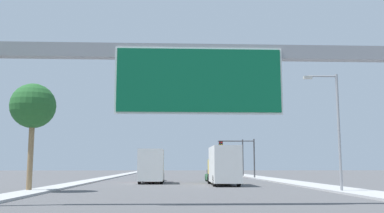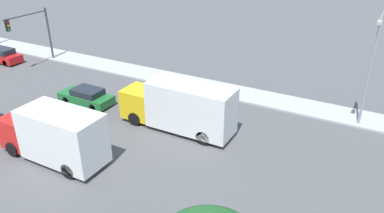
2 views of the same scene
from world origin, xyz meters
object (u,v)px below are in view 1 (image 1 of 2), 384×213
car_near_center (155,175)px  car_far_right (228,173)px  car_mid_right (214,176)px  traffic_light_near_intersection (242,151)px  traffic_light_mid_block (235,151)px  truck_box_secondary (223,166)px  street_lamp_right (334,122)px  palm_tree_background (33,107)px  sign_gantry (199,72)px  truck_box_primary (152,166)px

car_near_center → car_far_right: 15.93m
car_mid_right → car_near_center: (-7.00, 3.12, 0.02)m
traffic_light_near_intersection → traffic_light_mid_block: size_ratio=0.91×
truck_box_secondary → traffic_light_near_intersection: size_ratio=1.52×
car_far_right → traffic_light_near_intersection: (1.49, -3.97, 3.13)m
car_far_right → street_lamp_right: street_lamp_right is taller
car_near_center → truck_box_secondary: truck_box_secondary is taller
car_near_center → street_lamp_right: 27.25m
car_mid_right → car_near_center: car_near_center is taller
palm_tree_background → truck_box_secondary: bearing=32.3°
car_near_center → car_far_right: size_ratio=0.94×
car_far_right → traffic_light_mid_block: size_ratio=0.75×
sign_gantry → car_near_center: 32.81m
truck_box_primary → traffic_light_mid_block: size_ratio=1.19×
car_near_center → palm_tree_background: size_ratio=0.55×
palm_tree_background → street_lamp_right: bearing=-4.6°
sign_gantry → palm_tree_background: 15.58m
truck_box_secondary → traffic_light_near_intersection: 20.79m
sign_gantry → car_mid_right: bearing=83.1°
palm_tree_background → truck_box_primary: bearing=61.0°
sign_gantry → traffic_light_mid_block: size_ratio=3.32×
truck_box_primary → traffic_light_mid_block: 28.21m
truck_box_secondary → traffic_light_mid_block: (5.41, 30.07, 2.30)m
car_far_right → traffic_light_near_intersection: bearing=-69.4°
car_far_right → palm_tree_background: 38.60m
car_far_right → street_lamp_right: bearing=-85.1°
car_near_center → sign_gantry: bearing=-83.8°
car_mid_right → traffic_light_mid_block: size_ratio=0.76×
car_near_center → truck_box_secondary: bearing=-59.9°
car_far_right → sign_gantry: bearing=-99.0°
car_near_center → street_lamp_right: street_lamp_right is taller
sign_gantry → street_lamp_right: 13.47m
sign_gantry → car_mid_right: 29.77m
traffic_light_near_intersection → street_lamp_right: street_lamp_right is taller
car_far_right → traffic_light_near_intersection: 5.27m
truck_box_secondary → palm_tree_background: (-14.92, -9.45, 4.25)m
truck_box_secondary → car_near_center: bearing=120.1°
car_near_center → palm_tree_background: (-7.92, -21.52, 5.40)m
truck_box_secondary → traffic_light_mid_block: traffic_light_mid_block is taller
truck_box_primary → street_lamp_right: size_ratio=0.87×
sign_gantry → palm_tree_background: sign_gantry is taller
truck_box_primary → truck_box_secondary: bearing=-34.7°
palm_tree_background → car_mid_right: bearing=50.9°
car_mid_right → car_far_right: (3.50, 15.10, 0.07)m
traffic_light_near_intersection → palm_tree_background: bearing=-124.0°
car_mid_right → palm_tree_background: (-14.92, -18.40, 5.42)m
car_far_right → street_lamp_right: (3.05, -35.24, 4.18)m
truck_box_primary → truck_box_secondary: truck_box_secondary is taller
traffic_light_mid_block → street_lamp_right: 41.29m
sign_gantry → street_lamp_right: street_lamp_right is taller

